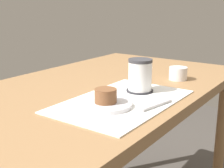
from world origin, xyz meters
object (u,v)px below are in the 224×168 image
(pastry_plate, at_px, (106,104))
(pastry, at_px, (106,96))
(coffee_mug, at_px, (140,75))
(sugar_bowl, at_px, (178,73))
(dining_table, at_px, (93,109))

(pastry_plate, distance_m, pastry, 0.03)
(pastry_plate, distance_m, coffee_mug, 0.20)
(coffee_mug, bearing_deg, sugar_bowl, -7.90)
(sugar_bowl, bearing_deg, pastry, 175.41)
(dining_table, relative_size, coffee_mug, 11.80)
(pastry_plate, height_order, pastry, pastry)
(pastry_plate, xyz_separation_m, pastry, (0.00, 0.00, 0.03))
(pastry, xyz_separation_m, sugar_bowl, (0.43, -0.03, -0.01))
(pastry, relative_size, sugar_bowl, 0.92)
(pastry_plate, height_order, coffee_mug, coffee_mug)
(dining_table, bearing_deg, pastry, -131.77)
(pastry, bearing_deg, coffee_mug, -0.52)
(pastry_plate, height_order, sugar_bowl, sugar_bowl)
(pastry_plate, relative_size, pastry, 2.37)
(pastry, relative_size, coffee_mug, 0.57)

